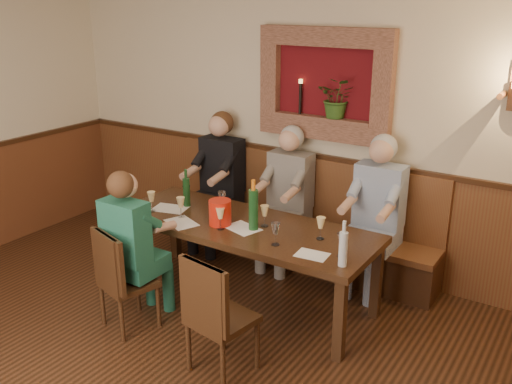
# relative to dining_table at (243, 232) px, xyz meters

# --- Properties ---
(room_shell) EXTENTS (6.04, 6.04, 2.82)m
(room_shell) POSITION_rel_dining_table_xyz_m (0.00, -1.85, 1.21)
(room_shell) COLOR beige
(room_shell) RESTS_ON ground
(wainscoting) EXTENTS (6.02, 6.02, 1.15)m
(wainscoting) POSITION_rel_dining_table_xyz_m (0.00, -1.85, -0.09)
(wainscoting) COLOR brown
(wainscoting) RESTS_ON ground
(wall_niche) EXTENTS (1.36, 0.30, 1.06)m
(wall_niche) POSITION_rel_dining_table_xyz_m (0.24, 1.09, 1.13)
(wall_niche) COLOR #590C12
(wall_niche) RESTS_ON ground
(dining_table) EXTENTS (2.40, 0.90, 0.75)m
(dining_table) POSITION_rel_dining_table_xyz_m (0.00, 0.00, 0.00)
(dining_table) COLOR black
(dining_table) RESTS_ON ground
(bench) EXTENTS (3.00, 0.45, 1.11)m
(bench) POSITION_rel_dining_table_xyz_m (0.00, 0.94, -0.35)
(bench) COLOR #381E0F
(bench) RESTS_ON ground
(chair_near_left) EXTENTS (0.49, 0.49, 0.89)m
(chair_near_left) POSITION_rel_dining_table_xyz_m (-0.56, -0.90, -0.42)
(chair_near_left) COLOR black
(chair_near_left) RESTS_ON ground
(chair_near_right) EXTENTS (0.48, 0.48, 0.95)m
(chair_near_right) POSITION_rel_dining_table_xyz_m (0.45, -0.96, -0.40)
(chair_near_right) COLOR black
(chair_near_right) RESTS_ON ground
(person_bench_left) EXTENTS (0.45, 0.55, 1.50)m
(person_bench_left) POSITION_rel_dining_table_xyz_m (-0.90, 0.84, -0.05)
(person_bench_left) COLOR black
(person_bench_left) RESTS_ON ground
(person_bench_mid) EXTENTS (0.43, 0.53, 1.45)m
(person_bench_mid) POSITION_rel_dining_table_xyz_m (-0.05, 0.84, -0.07)
(person_bench_mid) COLOR #5F5957
(person_bench_mid) RESTS_ON ground
(person_bench_right) EXTENTS (0.45, 0.55, 1.49)m
(person_bench_right) POSITION_rel_dining_table_xyz_m (0.89, 0.84, -0.06)
(person_bench_right) COLOR #2A4B7F
(person_bench_right) RESTS_ON ground
(person_chair_front) EXTENTS (0.40, 0.48, 1.37)m
(person_chair_front) POSITION_rel_dining_table_xyz_m (-0.56, -0.78, -0.11)
(person_chair_front) COLOR #16454F
(person_chair_front) RESTS_ON ground
(spittoon_bucket) EXTENTS (0.20, 0.20, 0.22)m
(spittoon_bucket) POSITION_rel_dining_table_xyz_m (-0.16, -0.12, 0.19)
(spittoon_bucket) COLOR red
(spittoon_bucket) RESTS_ON dining_table
(wine_bottle_green_a) EXTENTS (0.09, 0.09, 0.45)m
(wine_bottle_green_a) POSITION_rel_dining_table_xyz_m (0.14, -0.06, 0.26)
(wine_bottle_green_a) COLOR #19471E
(wine_bottle_green_a) RESTS_ON dining_table
(wine_bottle_green_b) EXTENTS (0.09, 0.09, 0.37)m
(wine_bottle_green_b) POSITION_rel_dining_table_xyz_m (-0.70, 0.08, 0.22)
(wine_bottle_green_b) COLOR #19471E
(wine_bottle_green_b) RESTS_ON dining_table
(water_bottle) EXTENTS (0.07, 0.07, 0.36)m
(water_bottle) POSITION_rel_dining_table_xyz_m (1.08, -0.28, 0.22)
(water_bottle) COLOR silver
(water_bottle) RESTS_ON dining_table
(tasting_sheet_a) EXTENTS (0.36, 0.30, 0.00)m
(tasting_sheet_a) POSITION_rel_dining_table_xyz_m (-0.79, -0.06, 0.08)
(tasting_sheet_a) COLOR white
(tasting_sheet_a) RESTS_ON dining_table
(tasting_sheet_b) EXTENTS (0.35, 0.29, 0.00)m
(tasting_sheet_b) POSITION_rel_dining_table_xyz_m (0.05, -0.09, 0.08)
(tasting_sheet_b) COLOR white
(tasting_sheet_b) RESTS_ON dining_table
(tasting_sheet_c) EXTENTS (0.26, 0.20, 0.00)m
(tasting_sheet_c) POSITION_rel_dining_table_xyz_m (0.80, -0.24, 0.08)
(tasting_sheet_c) COLOR white
(tasting_sheet_c) RESTS_ON dining_table
(tasting_sheet_d) EXTENTS (0.36, 0.31, 0.00)m
(tasting_sheet_d) POSITION_rel_dining_table_xyz_m (-0.47, -0.28, 0.08)
(tasting_sheet_d) COLOR white
(tasting_sheet_d) RESTS_ON dining_table
(wine_glass_0) EXTENTS (0.08, 0.08, 0.19)m
(wine_glass_0) POSITION_rel_dining_table_xyz_m (-0.72, 0.11, 0.17)
(wine_glass_0) COLOR white
(wine_glass_0) RESTS_ON dining_table
(wine_glass_1) EXTENTS (0.08, 0.08, 0.19)m
(wine_glass_1) POSITION_rel_dining_table_xyz_m (0.72, 0.07, 0.17)
(wine_glass_1) COLOR #FFE298
(wine_glass_1) RESTS_ON dining_table
(wine_glass_2) EXTENTS (0.08, 0.08, 0.19)m
(wine_glass_2) POSITION_rel_dining_table_xyz_m (-0.56, -0.18, 0.17)
(wine_glass_2) COLOR #FFE298
(wine_glass_2) RESTS_ON dining_table
(wine_glass_3) EXTENTS (0.08, 0.08, 0.19)m
(wine_glass_3) POSITION_rel_dining_table_xyz_m (-0.89, -0.20, 0.17)
(wine_glass_3) COLOR #FFE298
(wine_glass_3) RESTS_ON dining_table
(wine_glass_4) EXTENTS (0.08, 0.08, 0.19)m
(wine_glass_4) POSITION_rel_dining_table_xyz_m (0.47, -0.23, 0.17)
(wine_glass_4) COLOR white
(wine_glass_4) RESTS_ON dining_table
(wine_glass_5) EXTENTS (0.08, 0.08, 0.19)m
(wine_glass_5) POSITION_rel_dining_table_xyz_m (-0.10, -0.20, 0.17)
(wine_glass_5) COLOR #FFE298
(wine_glass_5) RESTS_ON dining_table
(wine_glass_6) EXTENTS (0.08, 0.08, 0.19)m
(wine_glass_6) POSITION_rel_dining_table_xyz_m (-0.34, 0.15, 0.17)
(wine_glass_6) COLOR white
(wine_glass_6) RESTS_ON dining_table
(wine_glass_7) EXTENTS (0.08, 0.08, 0.19)m
(wine_glass_7) POSITION_rel_dining_table_xyz_m (1.00, -0.14, 0.17)
(wine_glass_7) COLOR white
(wine_glass_7) RESTS_ON dining_table
(wine_glass_8) EXTENTS (0.08, 0.08, 0.19)m
(wine_glass_8) POSITION_rel_dining_table_xyz_m (0.19, 0.05, 0.17)
(wine_glass_8) COLOR #FFE298
(wine_glass_8) RESTS_ON dining_table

